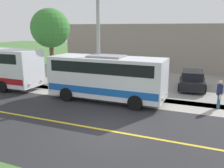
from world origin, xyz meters
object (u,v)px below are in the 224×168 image
(shuttle_bus_front, at_px, (107,76))
(commercial_building, at_px, (171,45))
(street_light_pole, at_px, (97,32))
(parked_car_near, at_px, (192,80))
(tree_curbside, at_px, (50,29))
(pedestrian_with_bags, at_px, (220,93))

(shuttle_bus_front, bearing_deg, commercial_building, 175.62)
(street_light_pole, relative_size, commercial_building, 0.34)
(street_light_pole, bearing_deg, shuttle_bus_front, 67.66)
(shuttle_bus_front, distance_m, parked_car_near, 7.49)
(tree_curbside, distance_m, commercial_building, 16.11)
(street_light_pole, distance_m, tree_curbside, 6.14)
(parked_car_near, distance_m, commercial_building, 12.07)
(commercial_building, bearing_deg, tree_curbside, -28.79)
(pedestrian_with_bags, bearing_deg, commercial_building, -160.46)
(shuttle_bus_front, xyz_separation_m, street_light_pole, (-0.33, -0.80, 2.83))
(shuttle_bus_front, xyz_separation_m, commercial_building, (-16.85, 1.29, 0.92))
(tree_curbside, bearing_deg, street_light_pole, 65.75)
(parked_car_near, height_order, commercial_building, commercial_building)
(tree_curbside, relative_size, commercial_building, 0.27)
(street_light_pole, xyz_separation_m, parked_car_near, (-5.18, 5.79, -3.79))
(pedestrian_with_bags, relative_size, street_light_pole, 0.21)
(tree_curbside, xyz_separation_m, commercial_building, (-14.00, 7.69, -2.10))
(shuttle_bus_front, relative_size, commercial_building, 0.32)
(shuttle_bus_front, bearing_deg, pedestrian_with_bags, 98.81)
(shuttle_bus_front, xyz_separation_m, parked_car_near, (-5.52, 4.98, -0.96))
(pedestrian_with_bags, relative_size, tree_curbside, 0.27)
(shuttle_bus_front, xyz_separation_m, pedestrian_with_bags, (-1.07, 6.89, -0.74))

